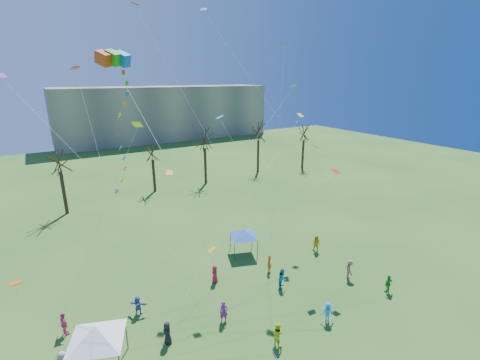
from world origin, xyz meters
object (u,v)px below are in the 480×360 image
big_box_kite (126,134)px  canopy_tent_white (96,333)px  canopy_tent_blue (244,233)px  distant_building (166,113)px

big_box_kite → canopy_tent_white: (-3.43, -1.93, -11.60)m
canopy_tent_blue → distant_building: bearing=76.6°
distant_building → canopy_tent_blue: 71.28m
big_box_kite → canopy_tent_blue: (11.98, 5.74, -12.11)m
distant_building → canopy_tent_white: distant_building is taller
distant_building → canopy_tent_white: bearing=-112.5°
distant_building → big_box_kite: big_box_kite is taller
distant_building → canopy_tent_blue: size_ratio=17.32×
canopy_tent_white → canopy_tent_blue: bearing=26.5°
distant_building → canopy_tent_blue: distant_building is taller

